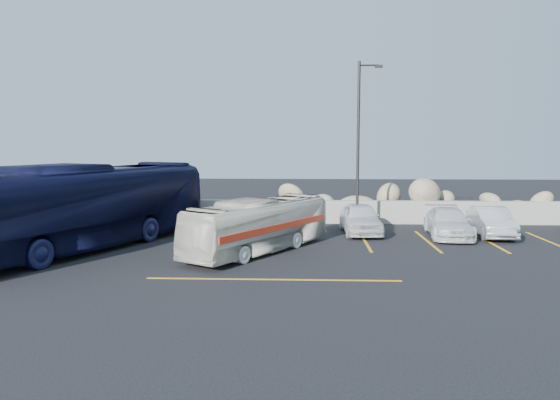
{
  "coord_description": "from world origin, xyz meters",
  "views": [
    {
      "loc": [
        -0.07,
        -16.46,
        4.34
      ],
      "look_at": [
        -0.95,
        4.0,
        2.09
      ],
      "focal_mm": 35.0,
      "sensor_mm": 36.0,
      "label": 1
    }
  ],
  "objects_px": {
    "car_a": "(360,218)",
    "car_b": "(491,222)",
    "tour_coach": "(83,207)",
    "car_c": "(448,223)",
    "lamppost": "(359,141)",
    "vintage_bus": "(259,226)"
  },
  "relations": [
    {
      "from": "car_a",
      "to": "car_b",
      "type": "bearing_deg",
      "value": -7.82
    },
    {
      "from": "tour_coach",
      "to": "car_c",
      "type": "bearing_deg",
      "value": 36.76
    },
    {
      "from": "lamppost",
      "to": "car_b",
      "type": "distance_m",
      "value": 7.03
    },
    {
      "from": "lamppost",
      "to": "vintage_bus",
      "type": "xyz_separation_m",
      "value": [
        -4.34,
        -5.08,
        -3.25
      ]
    },
    {
      "from": "tour_coach",
      "to": "car_b",
      "type": "bearing_deg",
      "value": 35.92
    },
    {
      "from": "lamppost",
      "to": "car_b",
      "type": "xyz_separation_m",
      "value": [
        5.9,
        -1.14,
        -3.64
      ]
    },
    {
      "from": "car_a",
      "to": "car_c",
      "type": "height_order",
      "value": "car_a"
    },
    {
      "from": "lamppost",
      "to": "tour_coach",
      "type": "bearing_deg",
      "value": -157.12
    },
    {
      "from": "car_b",
      "to": "car_c",
      "type": "distance_m",
      "value": 1.99
    },
    {
      "from": "vintage_bus",
      "to": "car_c",
      "type": "distance_m",
      "value": 9.08
    },
    {
      "from": "vintage_bus",
      "to": "car_a",
      "type": "xyz_separation_m",
      "value": [
        4.39,
        4.45,
        -0.33
      ]
    },
    {
      "from": "tour_coach",
      "to": "lamppost",
      "type": "bearing_deg",
      "value": 46.83
    },
    {
      "from": "vintage_bus",
      "to": "car_b",
      "type": "bearing_deg",
      "value": 53.01
    },
    {
      "from": "car_b",
      "to": "vintage_bus",
      "type": "bearing_deg",
      "value": -155.02
    },
    {
      "from": "vintage_bus",
      "to": "car_c",
      "type": "xyz_separation_m",
      "value": [
        8.26,
        3.75,
        -0.41
      ]
    },
    {
      "from": "car_b",
      "to": "lamppost",
      "type": "bearing_deg",
      "value": 173.03
    },
    {
      "from": "vintage_bus",
      "to": "car_c",
      "type": "bearing_deg",
      "value": 56.42
    },
    {
      "from": "lamppost",
      "to": "car_b",
      "type": "height_order",
      "value": "lamppost"
    },
    {
      "from": "vintage_bus",
      "to": "tour_coach",
      "type": "relative_size",
      "value": 0.61
    },
    {
      "from": "tour_coach",
      "to": "car_b",
      "type": "distance_m",
      "value": 17.68
    },
    {
      "from": "vintage_bus",
      "to": "car_b",
      "type": "distance_m",
      "value": 10.98
    },
    {
      "from": "car_c",
      "to": "car_b",
      "type": "bearing_deg",
      "value": 10.15
    }
  ]
}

